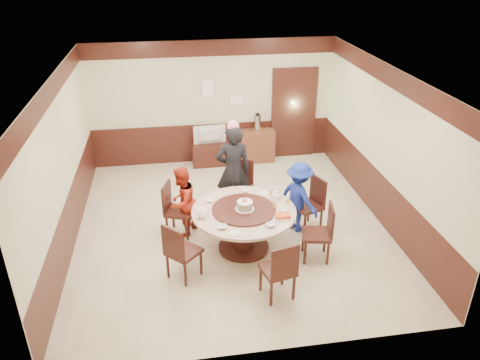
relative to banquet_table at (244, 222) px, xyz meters
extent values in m
plane|color=beige|center=(-0.11, 0.74, -0.53)|extent=(6.00, 6.00, 0.00)
plane|color=silver|center=(-0.11, 0.74, 2.27)|extent=(6.00, 6.00, 0.00)
cube|color=beige|center=(-0.11, 3.74, 0.87)|extent=(5.50, 0.04, 2.80)
cube|color=beige|center=(-0.11, -2.26, 0.87)|extent=(5.50, 0.04, 2.80)
cube|color=beige|center=(-2.86, 0.74, 0.87)|extent=(0.04, 6.00, 2.80)
cube|color=beige|center=(2.64, 0.74, 0.87)|extent=(0.04, 6.00, 2.80)
cube|color=#361511|center=(-0.11, 0.74, -0.08)|extent=(5.50, 6.00, 0.90)
cube|color=#361511|center=(-0.11, 0.74, 2.09)|extent=(5.50, 6.00, 0.35)
cube|color=#361511|center=(1.79, 3.69, 0.52)|extent=(1.05, 0.08, 2.18)
cube|color=#8FDD9A|center=(1.79, 3.71, 0.52)|extent=(0.88, 0.02, 2.05)
cylinder|color=#361511|center=(0.00, 0.00, -0.50)|extent=(0.85, 0.85, 0.06)
cylinder|color=#361511|center=(0.00, 0.00, -0.18)|extent=(0.34, 0.34, 0.65)
cylinder|color=#CBA494|center=(0.00, 0.00, 0.19)|extent=(1.71, 1.71, 0.05)
cylinder|color=#361511|center=(0.00, 0.00, 0.23)|extent=(1.04, 1.04, 0.03)
cube|color=#361511|center=(1.22, 0.45, -0.08)|extent=(0.57, 0.57, 0.06)
cube|color=#361511|center=(1.42, 0.52, 0.19)|extent=(0.19, 0.41, 0.50)
cube|color=#361511|center=(1.22, 0.45, -0.32)|extent=(0.36, 0.36, 0.42)
cube|color=#361511|center=(0.17, 1.30, -0.08)|extent=(0.55, 0.55, 0.06)
cube|color=#361511|center=(0.23, 1.50, 0.19)|extent=(0.41, 0.16, 0.50)
cube|color=#361511|center=(0.17, 1.30, -0.32)|extent=(0.36, 0.36, 0.42)
cube|color=#361511|center=(-1.04, 0.64, -0.08)|extent=(0.56, 0.56, 0.06)
cube|color=#361511|center=(-1.24, 0.71, 0.19)|extent=(0.17, 0.41, 0.50)
cube|color=#361511|center=(-1.04, 0.64, -0.32)|extent=(0.36, 0.36, 0.42)
cube|color=#361511|center=(-1.02, -0.58, -0.08)|extent=(0.62, 0.62, 0.06)
cube|color=#361511|center=(-1.17, -0.72, 0.19)|extent=(0.32, 0.33, 0.50)
cube|color=#361511|center=(-1.02, -0.58, -0.32)|extent=(0.36, 0.36, 0.42)
cube|color=#361511|center=(0.29, -1.23, -0.08)|extent=(0.53, 0.53, 0.06)
cube|color=#361511|center=(0.33, -1.43, 0.19)|extent=(0.42, 0.13, 0.50)
cube|color=#361511|center=(0.29, -1.23, -0.32)|extent=(0.36, 0.36, 0.42)
cube|color=#361511|center=(1.11, -0.44, -0.08)|extent=(0.52, 0.52, 0.06)
cube|color=#361511|center=(1.31, -0.48, 0.19)|extent=(0.12, 0.42, 0.50)
cube|color=#361511|center=(1.11, -0.44, -0.32)|extent=(0.36, 0.36, 0.42)
imported|color=black|center=(0.01, 1.22, 0.35)|extent=(0.66, 0.45, 1.77)
imported|color=#AC2816|center=(-0.98, 0.64, 0.10)|extent=(0.74, 0.78, 1.28)
imported|color=navy|center=(1.06, 0.46, 0.12)|extent=(0.83, 0.97, 1.30)
cylinder|color=white|center=(0.01, -0.02, 0.25)|extent=(0.32, 0.32, 0.01)
cylinder|color=gray|center=(0.01, -0.02, 0.32)|extent=(0.25, 0.25, 0.12)
cylinder|color=white|center=(0.01, -0.02, 0.38)|extent=(0.25, 0.25, 0.01)
sphere|color=pink|center=(0.01, -0.02, 0.42)|extent=(0.07, 0.07, 0.07)
ellipsoid|color=white|center=(-0.70, -0.13, 0.28)|extent=(0.17, 0.15, 0.13)
ellipsoid|color=white|center=(0.60, 0.30, 0.28)|extent=(0.17, 0.15, 0.13)
imported|color=white|center=(-0.52, 0.38, 0.23)|extent=(0.14, 0.14, 0.03)
imported|color=white|center=(0.32, -0.54, 0.24)|extent=(0.15, 0.15, 0.05)
imported|color=white|center=(-0.42, -0.47, 0.24)|extent=(0.16, 0.16, 0.04)
imported|color=white|center=(0.63, -0.14, 0.24)|extent=(0.14, 0.14, 0.04)
imported|color=white|center=(-0.68, 0.07, 0.23)|extent=(0.15, 0.15, 0.04)
imported|color=white|center=(0.13, 0.62, 0.24)|extent=(0.12, 0.12, 0.04)
cylinder|color=white|center=(-0.25, -0.65, 0.22)|extent=(0.18, 0.18, 0.01)
cylinder|color=white|center=(0.45, 0.50, 0.22)|extent=(0.18, 0.18, 0.01)
cube|color=white|center=(0.56, -0.33, 0.23)|extent=(0.30, 0.20, 0.02)
cube|color=#D24918|center=(0.56, -0.33, 0.26)|extent=(0.24, 0.15, 0.04)
cylinder|color=white|center=(0.50, -0.03, 0.30)|extent=(0.06, 0.06, 0.16)
cylinder|color=white|center=(0.75, 0.09, 0.30)|extent=(0.06, 0.06, 0.16)
cylinder|color=white|center=(0.54, 0.41, 0.30)|extent=(0.06, 0.06, 0.16)
cube|color=#361511|center=(-0.20, 3.49, -0.28)|extent=(0.85, 0.45, 0.50)
imported|color=gray|center=(-0.20, 3.49, 0.18)|extent=(0.75, 0.15, 0.43)
cube|color=brown|center=(0.90, 3.52, -0.16)|extent=(0.80, 0.40, 0.75)
cylinder|color=silver|center=(0.90, 3.52, 0.41)|extent=(0.15, 0.15, 0.38)
cube|color=white|center=(-0.21, 3.70, 1.22)|extent=(0.25, 0.00, 0.35)
cube|color=white|center=(0.44, 3.70, 0.92)|extent=(0.30, 0.00, 0.22)
camera|label=1|loc=(-1.09, -6.47, 4.08)|focal=35.00mm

